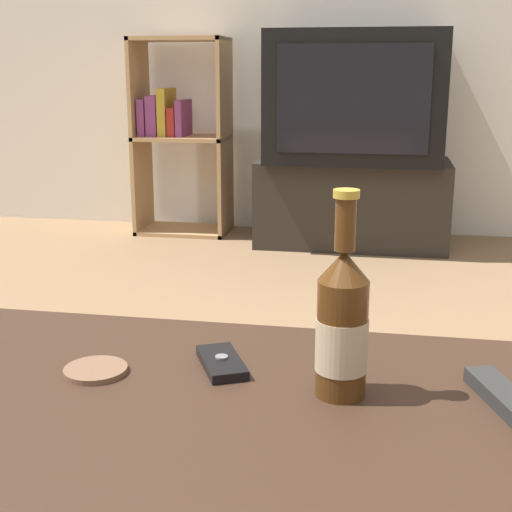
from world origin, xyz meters
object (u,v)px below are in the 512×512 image
object	(u,v)px
cell_phone	(222,362)
television	(356,97)
remote_control	(506,399)
tv_stand	(352,202)
beer_bottle	(342,325)
bookshelf	(177,131)

from	to	relation	value
cell_phone	television	bearing A→B (deg)	62.55
television	remote_control	bearing A→B (deg)	-83.06
tv_stand	cell_phone	size ratio (longest dim) A/B	7.40
beer_bottle	remote_control	xyz separation A→B (m)	(0.21, 0.00, -0.09)
bookshelf	beer_bottle	distance (m)	2.92
television	bookshelf	size ratio (longest dim) A/B	0.81
beer_bottle	cell_phone	xyz separation A→B (m)	(-0.17, 0.06, -0.09)
tv_stand	bookshelf	size ratio (longest dim) A/B	0.92
bookshelf	cell_phone	xyz separation A→B (m)	(0.86, -2.68, -0.09)
bookshelf	beer_bottle	bearing A→B (deg)	-69.34
television	bookshelf	distance (m)	0.94
television	cell_phone	size ratio (longest dim) A/B	6.53
beer_bottle	remote_control	size ratio (longest dim) A/B	1.61
bookshelf	remote_control	size ratio (longest dim) A/B	5.98
beer_bottle	television	bearing A→B (deg)	92.47
television	cell_phone	world-z (taller)	television
television	remote_control	size ratio (longest dim) A/B	4.86
bookshelf	beer_bottle	world-z (taller)	bookshelf
tv_stand	beer_bottle	distance (m)	2.66
bookshelf	cell_phone	world-z (taller)	bookshelf
bookshelf	television	bearing A→B (deg)	-6.03
tv_stand	remote_control	world-z (taller)	remote_control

